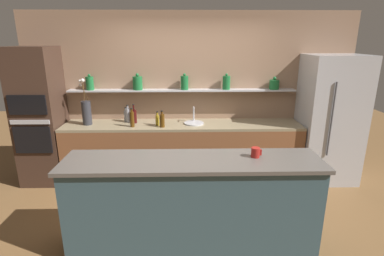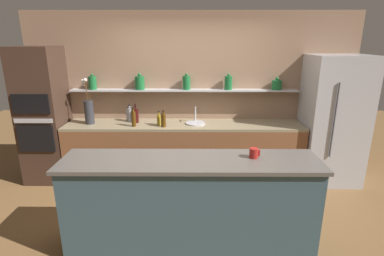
{
  "view_description": "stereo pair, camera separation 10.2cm",
  "coord_description": "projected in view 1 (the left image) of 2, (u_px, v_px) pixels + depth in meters",
  "views": [
    {
      "loc": [
        -0.07,
        -3.23,
        2.2
      ],
      "look_at": [
        0.01,
        0.41,
        1.1
      ],
      "focal_mm": 28.0,
      "sensor_mm": 36.0,
      "label": 1
    },
    {
      "loc": [
        0.03,
        -3.23,
        2.2
      ],
      "look_at": [
        0.01,
        0.41,
        1.1
      ],
      "focal_mm": 28.0,
      "sensor_mm": 36.0,
      "label": 2
    }
  ],
  "objects": [
    {
      "name": "bottle_oil_1",
      "position": [
        157.0,
        120.0,
        4.54
      ],
      "size": [
        0.06,
        0.06,
        0.22
      ],
      "color": "olive",
      "rests_on": "back_counter_unit"
    },
    {
      "name": "oven_tower",
      "position": [
        40.0,
        117.0,
        4.56
      ],
      "size": [
        0.63,
        0.64,
        2.09
      ],
      "color": "#3D281E",
      "rests_on": "ground_plane"
    },
    {
      "name": "back_counter_unit",
      "position": [
        183.0,
        151.0,
        4.78
      ],
      "size": [
        3.67,
        0.62,
        0.92
      ],
      "color": "brown",
      "rests_on": "ground_plane"
    },
    {
      "name": "bottle_spirit_2",
      "position": [
        128.0,
        115.0,
        4.69
      ],
      "size": [
        0.06,
        0.06,
        0.28
      ],
      "color": "gray",
      "rests_on": "back_counter_unit"
    },
    {
      "name": "bottle_spirit_0",
      "position": [
        162.0,
        120.0,
        4.44
      ],
      "size": [
        0.07,
        0.07,
        0.25
      ],
      "color": "#4C2D0C",
      "rests_on": "back_counter_unit"
    },
    {
      "name": "coffee_mug",
      "position": [
        256.0,
        152.0,
        3.07
      ],
      "size": [
        0.11,
        0.09,
        0.1
      ],
      "color": "maroon",
      "rests_on": "island_counter"
    },
    {
      "name": "flower_vase",
      "position": [
        86.0,
        112.0,
        4.55
      ],
      "size": [
        0.14,
        0.16,
        0.71
      ],
      "color": "#2D2D33",
      "rests_on": "back_counter_unit"
    },
    {
      "name": "bottle_spirit_3",
      "position": [
        132.0,
        119.0,
        4.45
      ],
      "size": [
        0.06,
        0.06,
        0.29
      ],
      "color": "#4C2D0C",
      "rests_on": "back_counter_unit"
    },
    {
      "name": "bottle_spirit_4",
      "position": [
        126.0,
        115.0,
        4.76
      ],
      "size": [
        0.06,
        0.06,
        0.23
      ],
      "color": "gray",
      "rests_on": "back_counter_unit"
    },
    {
      "name": "refrigerator",
      "position": [
        330.0,
        120.0,
        4.64
      ],
      "size": [
        0.86,
        0.73,
        1.97
      ],
      "color": "#B7B7BC",
      "rests_on": "ground_plane"
    },
    {
      "name": "ground_plane",
      "position": [
        192.0,
        222.0,
        3.73
      ],
      "size": [
        12.0,
        12.0,
        0.0
      ],
      "primitive_type": "plane",
      "color": "brown"
    },
    {
      "name": "bottle_wine_5",
      "position": [
        134.0,
        116.0,
        4.66
      ],
      "size": [
        0.08,
        0.08,
        0.3
      ],
      "color": "#380C0C",
      "rests_on": "back_counter_unit"
    },
    {
      "name": "sink_fixture",
      "position": [
        194.0,
        122.0,
        4.65
      ],
      "size": [
        0.3,
        0.3,
        0.25
      ],
      "color": "#B7B7BC",
      "rests_on": "back_counter_unit"
    },
    {
      "name": "back_wall_unit",
      "position": [
        189.0,
        95.0,
        4.88
      ],
      "size": [
        5.2,
        0.28,
        2.6
      ],
      "color": "#937056",
      "rests_on": "ground_plane"
    },
    {
      "name": "island_counter",
      "position": [
        193.0,
        204.0,
        3.17
      ],
      "size": [
        2.64,
        0.61,
        1.02
      ],
      "color": "#334C56",
      "rests_on": "ground_plane"
    }
  ]
}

